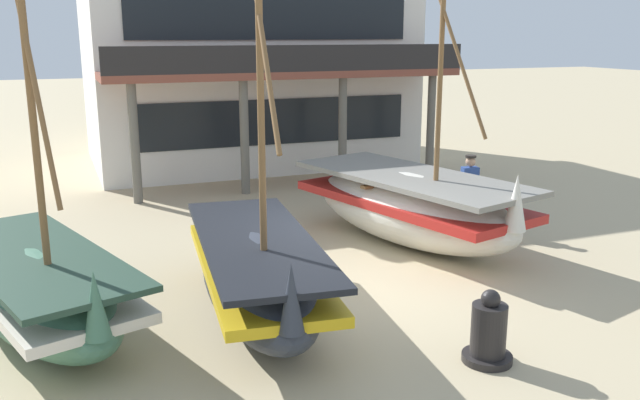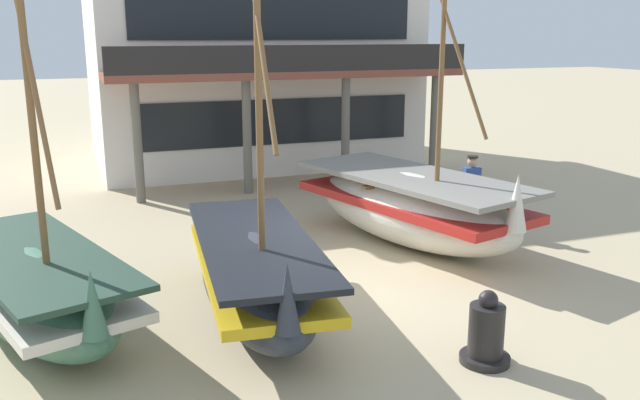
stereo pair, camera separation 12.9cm
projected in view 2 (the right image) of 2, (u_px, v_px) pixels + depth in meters
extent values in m
plane|color=tan|center=(341.00, 293.00, 11.52)|extent=(120.00, 120.00, 0.00)
ellipsoid|color=#2D333D|center=(256.00, 277.00, 10.48)|extent=(2.13, 5.06, 1.28)
cube|color=gold|center=(256.00, 267.00, 10.44)|extent=(2.12, 4.87, 0.15)
cube|color=black|center=(255.00, 240.00, 10.34)|extent=(2.17, 4.97, 0.09)
cone|color=#2D333D|center=(288.00, 298.00, 8.12)|extent=(0.35, 0.35, 0.89)
cylinder|color=brown|center=(259.00, 103.00, 9.24)|extent=(0.10, 0.10, 4.95)
cylinder|color=brown|center=(257.00, 13.00, 8.96)|extent=(0.34, 2.42, 3.44)
cube|color=brown|center=(251.00, 242.00, 10.72)|extent=(1.53, 0.33, 0.06)
ellipsoid|color=silver|center=(412.00, 209.00, 14.11)|extent=(3.40, 5.79, 1.47)
cube|color=red|center=(412.00, 200.00, 14.07)|extent=(3.37, 5.58, 0.18)
cube|color=gray|center=(413.00, 177.00, 13.95)|extent=(3.43, 5.70, 0.10)
cone|color=silver|center=(517.00, 203.00, 11.91)|extent=(0.50, 0.50, 1.03)
cylinder|color=brown|center=(442.00, 54.00, 12.81)|extent=(0.10, 0.10, 5.77)
cylinder|color=brown|center=(444.00, 8.00, 12.61)|extent=(0.70, 2.35, 4.66)
cube|color=brown|center=(399.00, 182.00, 14.31)|extent=(1.91, 0.67, 0.06)
ellipsoid|color=#427056|center=(38.00, 292.00, 9.94)|extent=(3.03, 5.06, 1.22)
cube|color=silver|center=(37.00, 282.00, 9.91)|extent=(2.99, 4.88, 0.15)
cube|color=#243D2F|center=(34.00, 255.00, 9.81)|extent=(3.05, 4.98, 0.09)
cone|color=#427056|center=(93.00, 304.00, 8.08)|extent=(0.42, 0.42, 0.86)
cylinder|color=brown|center=(30.00, 99.00, 8.81)|extent=(0.10, 0.10, 5.23)
cylinder|color=brown|center=(23.00, 30.00, 8.60)|extent=(0.54, 1.51, 4.43)
cube|color=brown|center=(27.00, 258.00, 10.11)|extent=(1.55, 0.63, 0.06)
cylinder|color=#33333D|center=(470.00, 210.00, 15.14)|extent=(0.26, 0.26, 0.88)
cube|color=#2D4C99|center=(471.00, 179.00, 14.97)|extent=(0.40, 0.28, 0.54)
sphere|color=tan|center=(472.00, 162.00, 14.87)|extent=(0.22, 0.22, 0.22)
cylinder|color=#2D2823|center=(473.00, 157.00, 14.85)|extent=(0.24, 0.24, 0.05)
cylinder|color=black|center=(485.00, 358.00, 9.11)|extent=(0.68, 0.68, 0.10)
cylinder|color=black|center=(486.00, 331.00, 9.01)|extent=(0.47, 0.47, 0.71)
sphere|color=black|center=(488.00, 300.00, 8.90)|extent=(0.26, 0.26, 0.26)
cube|color=white|center=(247.00, 69.00, 23.12)|extent=(10.11, 6.77, 6.16)
cube|color=black|center=(278.00, 122.00, 20.36)|extent=(8.49, 0.06, 1.35)
cube|color=black|center=(277.00, 16.00, 19.62)|extent=(8.49, 0.06, 1.35)
cube|color=brown|center=(289.00, 73.00, 19.08)|extent=(10.11, 2.10, 0.20)
cylinder|color=#666056|center=(138.00, 144.00, 17.30)|extent=(0.24, 0.24, 3.08)
cylinder|color=#666056|center=(247.00, 138.00, 18.31)|extent=(0.24, 0.24, 3.08)
cylinder|color=#666056|center=(345.00, 132.00, 19.32)|extent=(0.24, 0.24, 3.08)
cylinder|color=#666056|center=(434.00, 127.00, 20.32)|extent=(0.24, 0.24, 3.08)
cube|color=black|center=(300.00, 58.00, 18.06)|extent=(10.11, 0.08, 0.70)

